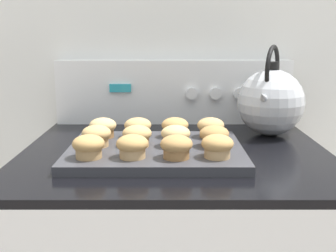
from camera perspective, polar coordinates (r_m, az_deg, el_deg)
The scene contains 16 objects.
wall_back at distance 1.38m, azimuth 0.76°, elevation 12.63°, with size 8.00×0.05×2.40m.
control_panel at distance 1.34m, azimuth 0.84°, elevation 4.65°, with size 0.74×0.07×0.20m.
muffin_pan at distance 0.99m, azimuth -1.68°, elevation -3.40°, with size 0.41×0.32×0.02m.
muffin_r0_c0 at distance 0.91m, azimuth -10.71°, elevation -2.71°, with size 0.07×0.07×0.05m.
muffin_r0_c1 at distance 0.90m, azimuth -4.85°, elevation -2.72°, with size 0.07×0.07×0.05m.
muffin_r0_c2 at distance 0.89m, azimuth 1.18°, elevation -2.79°, with size 0.07×0.07×0.05m.
muffin_r0_c3 at distance 0.90m, azimuth 6.71°, elevation -2.69°, with size 0.07×0.07×0.05m.
muffin_r1_c0 at distance 1.00m, azimuth -9.67°, elevation -1.30°, with size 0.07×0.07×0.05m.
muffin_r1_c1 at distance 0.99m, azimuth -4.21°, elevation -1.31°, with size 0.07×0.07×0.05m.
muffin_r1_c2 at distance 0.99m, azimuth 0.87°, elevation -1.32°, with size 0.07×0.07×0.05m.
muffin_r1_c3 at distance 0.99m, azimuth 6.29°, elevation -1.36°, with size 0.07×0.07×0.05m.
muffin_r2_c0 at distance 1.09m, azimuth -8.82°, elevation -0.19°, with size 0.07×0.07×0.05m.
muffin_r2_c1 at distance 1.08m, azimuth -4.11°, elevation -0.17°, with size 0.07×0.07×0.05m.
muffin_r2_c2 at distance 1.08m, azimuth 0.94°, elevation -0.15°, with size 0.07×0.07×0.05m.
muffin_r2_c3 at distance 1.08m, azimuth 5.80°, elevation -0.17°, with size 0.07×0.07×0.05m.
tea_kettle at distance 1.21m, azimuth 13.73°, elevation 3.28°, with size 0.19×0.22×0.25m.
Camera 1 is at (-0.02, -0.66, 1.20)m, focal length 45.00 mm.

